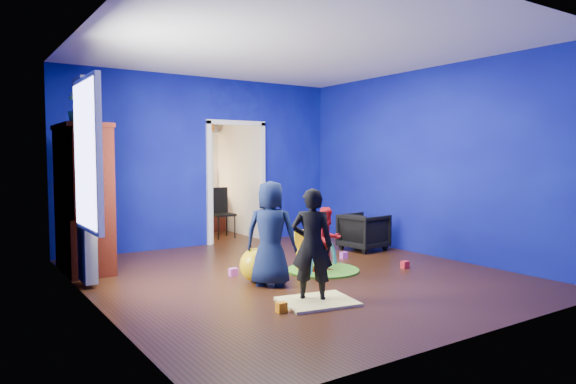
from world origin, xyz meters
TOP-DOWN VIEW (x-y plane):
  - floor at (0.00, 0.00)m, footprint 5.00×5.50m
  - ceiling at (0.00, 0.00)m, footprint 5.00×5.50m
  - wall_back at (0.00, 2.75)m, footprint 5.00×0.02m
  - wall_front at (0.00, -2.75)m, footprint 5.00×0.02m
  - wall_left at (-2.50, 0.00)m, footprint 0.02×5.50m
  - wall_right at (2.50, 0.00)m, footprint 0.02×5.50m
  - alcove at (0.60, 3.62)m, footprint 1.00×1.75m
  - armchair at (1.95, 0.84)m, footprint 0.74×0.72m
  - child_black at (-0.54, -1.10)m, footprint 0.52×0.51m
  - child_navy at (-0.56, -0.31)m, footprint 0.71×0.71m
  - toddler_red at (0.43, -0.13)m, footprint 0.43×0.34m
  - vase at (-2.22, 1.45)m, footprint 0.27×0.27m
  - potted_plant at (-2.22, 1.97)m, footprint 0.26×0.26m
  - tv_armoire at (-2.22, 1.75)m, footprint 0.58×1.14m
  - crt_tv at (-2.18, 1.75)m, footprint 0.46×0.70m
  - yellow_blanket at (-0.54, -1.20)m, footprint 0.85×0.72m
  - hopper_ball at (-0.61, -0.06)m, footprint 0.42×0.42m
  - kid_chair at (0.28, 0.07)m, footprint 0.31×0.31m
  - play_mat at (0.44, -0.03)m, footprint 0.97×0.97m
  - toy_arch at (0.44, -0.03)m, footprint 0.79×0.45m
  - window_left at (-2.48, 0.35)m, footprint 0.03×0.95m
  - curtain at (-2.37, 0.90)m, footprint 0.14×0.42m
  - doorway at (0.60, 2.75)m, footprint 1.16×0.10m
  - study_desk at (0.60, 4.26)m, footprint 0.88×0.44m
  - desk_monitor at (0.60, 4.38)m, footprint 0.40×0.05m
  - desk_lamp at (0.32, 4.32)m, footprint 0.14×0.14m
  - folding_chair at (0.60, 3.30)m, footprint 0.40×0.40m
  - book_shelf at (0.60, 4.37)m, footprint 0.88×0.24m
  - toy_0 at (1.48, -0.52)m, footprint 0.10×0.08m
  - toy_1 at (2.06, 1.15)m, footprint 0.11×0.11m
  - toy_2 at (-1.03, -1.26)m, footprint 0.10×0.08m
  - toy_3 at (0.89, 0.60)m, footprint 0.11×0.11m
  - toy_4 at (1.22, 0.47)m, footprint 0.10×0.08m
  - toy_5 at (-0.70, 0.38)m, footprint 0.10×0.08m

SIDE VIEW (x-z plane):
  - floor at x=0.00m, z-range -0.01..0.01m
  - play_mat at x=0.44m, z-range 0.00..0.03m
  - yellow_blanket at x=-0.54m, z-range 0.00..0.03m
  - toy_arch at x=0.44m, z-range -0.41..0.45m
  - toy_0 at x=1.48m, z-range 0.00..0.10m
  - toy_2 at x=-1.03m, z-range 0.00..0.10m
  - toy_4 at x=1.22m, z-range 0.00..0.10m
  - toy_5 at x=-0.70m, z-range 0.00..0.10m
  - toy_1 at x=2.06m, z-range 0.00..0.11m
  - toy_3 at x=0.89m, z-range 0.00..0.11m
  - hopper_ball at x=-0.61m, z-range 0.00..0.42m
  - kid_chair at x=0.28m, z-range 0.00..0.50m
  - armchair at x=1.95m, z-range 0.00..0.61m
  - study_desk at x=0.60m, z-range 0.00..0.75m
  - toddler_red at x=0.43m, z-range 0.00..0.87m
  - folding_chair at x=0.60m, z-range 0.00..0.92m
  - child_black at x=-0.54m, z-range 0.00..1.20m
  - child_navy at x=-0.56m, z-range 0.00..1.25m
  - desk_lamp at x=0.32m, z-range 0.86..1.00m
  - desk_monitor at x=0.60m, z-range 0.79..1.11m
  - tv_armoire at x=-2.22m, z-range 0.00..1.96m
  - crt_tv at x=-2.18m, z-range 0.75..1.29m
  - doorway at x=0.60m, z-range 0.00..2.10m
  - alcove at x=0.60m, z-range 0.00..2.50m
  - curtain at x=-2.37m, z-range 0.05..2.45m
  - wall_back at x=0.00m, z-range 0.00..2.90m
  - wall_front at x=0.00m, z-range 0.00..2.90m
  - wall_left at x=-2.50m, z-range 0.00..2.90m
  - wall_right at x=2.50m, z-range 0.00..2.90m
  - window_left at x=-2.48m, z-range 0.77..2.33m
  - book_shelf at x=0.60m, z-range 2.00..2.04m
  - vase at x=-2.22m, z-range 1.96..2.19m
  - potted_plant at x=-2.22m, z-range 1.96..2.41m
  - ceiling at x=0.00m, z-range 2.90..2.90m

